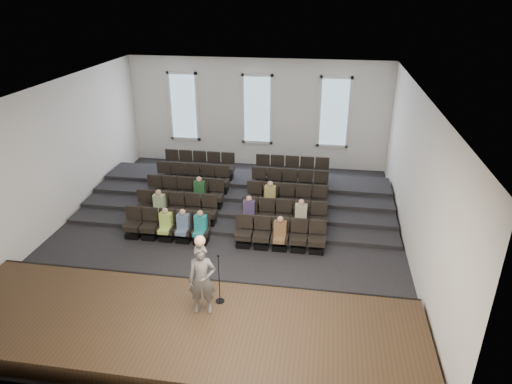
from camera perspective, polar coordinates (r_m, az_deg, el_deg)
ground at (r=15.90m, az=-3.74°, el=-5.42°), size 14.00×14.00×0.00m
ceiling at (r=14.10m, az=-4.31°, el=12.53°), size 12.00×14.00×0.02m
wall_back at (r=21.39m, az=0.18°, el=9.80°), size 12.00×0.04×5.00m
wall_front at (r=8.96m, az=-14.16°, el=-13.49°), size 12.00×0.04×5.00m
wall_left at (r=17.15m, az=-24.07°, el=3.89°), size 0.04×14.00×5.00m
wall_right at (r=14.75m, az=19.45°, el=1.50°), size 0.04×14.00×5.00m
stage at (r=11.75m, az=-9.37°, el=-16.60°), size 11.80×3.60×0.50m
stage_lip at (r=13.06m, az=-6.98°, el=-11.63°), size 11.80×0.06×0.52m
risers at (r=18.58m, az=-1.66°, el=-0.09°), size 11.80×4.80×0.60m
seating_rows at (r=16.92m, az=-2.68°, el=-0.86°), size 6.80×4.70×1.67m
windows at (r=21.28m, az=0.15°, el=10.27°), size 8.44×0.10×3.24m
audience at (r=15.74m, az=-4.17°, el=-2.47°), size 5.45×2.64×1.10m
speaker at (r=11.29m, az=-6.76°, el=-10.81°), size 0.74×0.55×1.84m
mic_stand at (r=11.83m, az=-4.59°, el=-11.86°), size 0.23×0.23×1.40m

